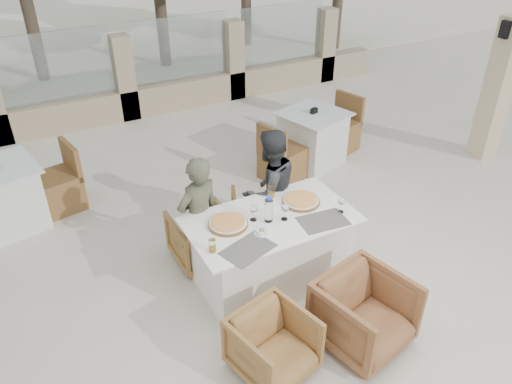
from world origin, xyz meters
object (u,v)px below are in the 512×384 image
wine_glass_corner (341,204)px  bg_table_a (4,198)px  dining_table (270,250)px  wine_glass_centre (253,212)px  diner_right (270,190)px  armchair_near_right (364,314)px  pizza_left (228,223)px  bg_table_b (312,138)px  pizza_right (301,200)px  armchair_far_right (259,215)px  beer_glass_right (271,191)px  wine_glass_near (285,211)px  diner_left (199,218)px  armchair_far_left (202,237)px  olive_dish (262,231)px  armchair_near_left (273,345)px  water_bottle (269,209)px  beer_glass_left (212,245)px

wine_glass_corner → bg_table_a: (-2.86, 2.49, -0.48)m
dining_table → bg_table_a: 3.18m
wine_glass_centre → diner_right: diner_right is taller
armchair_near_right → pizza_left: bearing=109.0°
dining_table → bg_table_b: bearing=47.1°
pizza_right → armchair_far_right: pizza_right is taller
wine_glass_corner → bg_table_b: size_ratio=0.11×
beer_glass_right → armchair_near_right: 1.49m
bg_table_b → beer_glass_right: bearing=-151.3°
wine_glass_near → bg_table_b: 2.59m
pizza_right → armchair_far_right: size_ratio=0.62×
diner_left → pizza_left: bearing=94.8°
wine_glass_corner → beer_glass_right: wine_glass_corner is taller
pizza_left → bg_table_a: bearing=129.8°
wine_glass_centre → armchair_far_left: wine_glass_centre is taller
wine_glass_near → olive_dish: bearing=-162.7°
dining_table → diner_left: bearing=139.5°
pizza_left → wine_glass_corner: 1.09m
armchair_far_right → armchair_far_left: bearing=28.3°
wine_glass_near → armchair_near_left: bearing=-125.0°
bg_table_a → dining_table: bearing=-56.5°
dining_table → wine_glass_centre: size_ratio=8.70×
dining_table → bg_table_a: size_ratio=0.98×
water_bottle → diner_right: diner_right is taller
pizza_left → bg_table_b: size_ratio=0.23×
beer_glass_left → armchair_far_left: beer_glass_left is taller
wine_glass_near → beer_glass_right: wine_glass_near is taller
dining_table → diner_right: 0.71m
olive_dish → pizza_right: bearing=24.0°
beer_glass_right → beer_glass_left: bearing=-149.7°
pizza_right → pizza_left: bearing=-179.6°
diner_left → beer_glass_left: bearing=62.0°
beer_glass_left → dining_table: bearing=14.9°
beer_glass_right → diner_right: bearing=63.5°
pizza_right → wine_glass_centre: bearing=-175.8°
armchair_far_left → armchair_far_right: 0.73m
armchair_far_left → bg_table_a: bg_table_a is taller
wine_glass_centre → armchair_near_right: wine_glass_centre is taller
wine_glass_near → armchair_near_right: (0.21, -1.00, -0.53)m
beer_glass_right → dining_table: bearing=-119.7°
armchair_far_right → armchair_near_right: (0.05, -1.79, 0.06)m
beer_glass_left → olive_dish: (0.50, 0.02, -0.04)m
pizza_left → water_bottle: (0.37, -0.11, 0.11)m
armchair_near_right → pizza_right: bearing=73.3°
armchair_far_left → dining_table: bearing=124.9°
armchair_far_right → diner_left: diner_left is taller
bg_table_b → dining_table: bearing=-149.1°
armchair_near_left → diner_left: diner_left is taller
pizza_right → armchair_near_right: (-0.08, -1.17, -0.46)m
wine_glass_centre → armchair_far_right: (0.42, 0.66, -0.59)m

